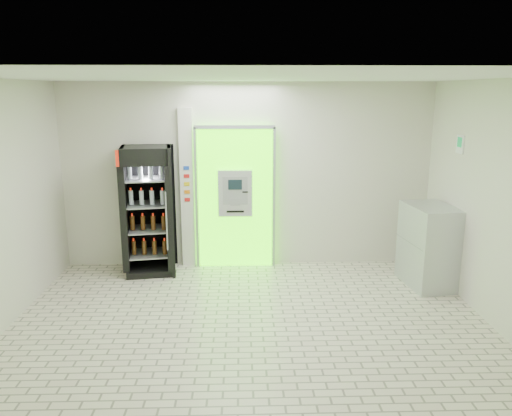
{
  "coord_description": "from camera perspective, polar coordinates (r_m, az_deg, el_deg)",
  "views": [
    {
      "loc": [
        -0.1,
        -5.55,
        2.85
      ],
      "look_at": [
        0.1,
        1.2,
        1.26
      ],
      "focal_mm": 35.0,
      "sensor_mm": 36.0,
      "label": 1
    }
  ],
  "objects": [
    {
      "name": "exit_sign",
      "position": [
        7.64,
        22.3,
        6.77
      ],
      "size": [
        0.02,
        0.22,
        0.26
      ],
      "color": "white",
      "rests_on": "room_shell"
    },
    {
      "name": "room_shell",
      "position": [
        5.64,
        -0.67,
        2.91
      ],
      "size": [
        6.0,
        6.0,
        6.0
      ],
      "color": "beige",
      "rests_on": "ground"
    },
    {
      "name": "steel_cabinet",
      "position": [
        7.86,
        19.17,
        -4.1
      ],
      "size": [
        0.72,
        0.98,
        1.22
      ],
      "rotation": [
        0.0,
        0.0,
        0.13
      ],
      "color": "#B3B6BB",
      "rests_on": "ground"
    },
    {
      "name": "pillar",
      "position": [
        8.19,
        -7.85,
        2.19
      ],
      "size": [
        0.22,
        0.11,
        2.6
      ],
      "color": "silver",
      "rests_on": "ground"
    },
    {
      "name": "atm_assembly",
      "position": [
        8.14,
        -2.38,
        1.3
      ],
      "size": [
        1.3,
        0.24,
        2.33
      ],
      "color": "#3DF400",
      "rests_on": "ground"
    },
    {
      "name": "ground",
      "position": [
        6.24,
        -0.62,
        -13.97
      ],
      "size": [
        6.0,
        6.0,
        0.0
      ],
      "primitive_type": "plane",
      "color": "beige",
      "rests_on": "ground"
    },
    {
      "name": "beverage_cooler",
      "position": [
        8.07,
        -12.13,
        -0.55
      ],
      "size": [
        0.86,
        0.81,
        2.02
      ],
      "rotation": [
        0.0,
        0.0,
        0.16
      ],
      "color": "black",
      "rests_on": "ground"
    }
  ]
}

